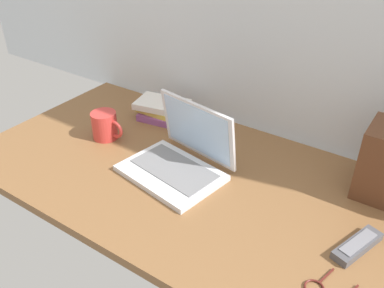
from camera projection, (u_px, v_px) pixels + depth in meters
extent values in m
cube|color=brown|center=(207.00, 186.00, 1.29)|extent=(1.60, 0.76, 0.03)
cube|color=silver|center=(171.00, 173.00, 1.30)|extent=(0.34, 0.27, 0.02)
cube|color=slate|center=(174.00, 168.00, 1.31)|extent=(0.29, 0.18, 0.00)
cube|color=silver|center=(198.00, 129.00, 1.32)|extent=(0.30, 0.09, 0.20)
cube|color=#A5C6EA|center=(196.00, 130.00, 1.32)|extent=(0.27, 0.07, 0.17)
cylinder|color=red|center=(105.00, 125.00, 1.48)|extent=(0.09, 0.09, 0.10)
torus|color=red|center=(115.00, 129.00, 1.45)|extent=(0.07, 0.01, 0.07)
cylinder|color=brown|center=(103.00, 114.00, 1.45)|extent=(0.08, 0.08, 0.00)
cube|color=#4C4C51|center=(357.00, 246.00, 1.04)|extent=(0.09, 0.17, 0.02)
cube|color=slate|center=(358.00, 242.00, 1.03)|extent=(0.07, 0.12, 0.00)
torus|color=#591E19|center=(314.00, 288.00, 0.94)|extent=(0.06, 0.06, 0.01)
cube|color=#591E19|center=(327.00, 276.00, 0.97)|extent=(0.02, 0.06, 0.00)
cube|color=#8C4C8C|center=(163.00, 115.00, 1.62)|extent=(0.18, 0.16, 0.03)
cube|color=#D8BF4C|center=(162.00, 109.00, 1.61)|extent=(0.19, 0.12, 0.02)
cube|color=silver|center=(162.00, 104.00, 1.60)|extent=(0.22, 0.17, 0.02)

